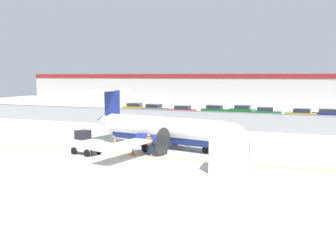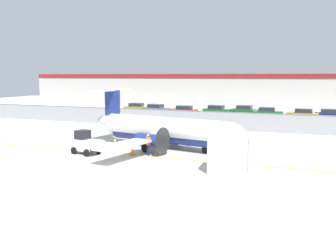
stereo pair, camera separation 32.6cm
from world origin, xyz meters
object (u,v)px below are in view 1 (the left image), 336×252
object	(u,v)px
ground_crew_worker	(149,143)
parked_car_3	(215,110)
cargo_container	(230,155)
parked_car_1	(155,109)
parked_car_7	(328,115)
traffic_cone_far_left	(213,161)
parked_car_5	(266,113)
traffic_cone_near_left	(133,151)
commuter_airplane	(166,130)
baggage_tug	(86,143)
parked_car_0	(135,108)
parked_car_2	(182,111)
parked_car_6	(301,114)
parked_car_4	(243,110)
traffic_cone_near_right	(115,141)

from	to	relation	value
ground_crew_worker	parked_car_3	bearing A→B (deg)	-148.97
cargo_container	parked_car_1	size ratio (longest dim) A/B	0.58
cargo_container	parked_car_7	size ratio (longest dim) A/B	0.59
traffic_cone_far_left	parked_car_5	distance (m)	30.32
parked_car_1	traffic_cone_near_left	bearing A→B (deg)	-62.70
commuter_airplane	parked_car_1	xyz separation A→B (m)	(-11.85, 25.33, -0.71)
traffic_cone_far_left	parked_car_5	world-z (taller)	parked_car_5
ground_crew_worker	parked_car_7	size ratio (longest dim) A/B	0.40
ground_crew_worker	parked_car_3	distance (m)	29.86
baggage_tug	parked_car_7	distance (m)	35.60
parked_car_3	ground_crew_worker	bearing A→B (deg)	-81.22
ground_crew_worker	parked_car_0	distance (m)	33.26
baggage_tug	parked_car_0	distance (m)	32.55
parked_car_5	parked_car_7	bearing A→B (deg)	-2.70
baggage_tug	parked_car_0	size ratio (longest dim) A/B	0.58
traffic_cone_near_left	baggage_tug	bearing A→B (deg)	-164.62
parked_car_3	parked_car_5	world-z (taller)	same
parked_car_5	cargo_container	bearing A→B (deg)	-91.37
parked_car_2	parked_car_5	distance (m)	12.32
cargo_container	parked_car_1	bearing A→B (deg)	116.75
parked_car_5	parked_car_7	size ratio (longest dim) A/B	1.01
ground_crew_worker	traffic_cone_near_left	distance (m)	1.43
baggage_tug	parked_car_1	xyz separation A→B (m)	(-6.71, 29.73, 0.04)
cargo_container	parked_car_3	distance (m)	33.73
parked_car_3	parked_car_6	size ratio (longest dim) A/B	1.00
parked_car_4	parked_car_7	size ratio (longest dim) A/B	1.00
traffic_cone_near_right	commuter_airplane	bearing A→B (deg)	-0.16
cargo_container	traffic_cone_far_left	distance (m)	2.01
traffic_cone_near_right	parked_car_3	bearing A→B (deg)	84.34
traffic_cone_near_left	parked_car_3	world-z (taller)	parked_car_3
baggage_tug	parked_car_4	size ratio (longest dim) A/B	0.59
ground_crew_worker	parked_car_6	world-z (taller)	same
baggage_tug	traffic_cone_near_left	distance (m)	3.80
ground_crew_worker	parked_car_3	world-z (taller)	same
parked_car_2	parked_car_3	world-z (taller)	same
cargo_container	parked_car_1	world-z (taller)	cargo_container
parked_car_1	ground_crew_worker	bearing A→B (deg)	-60.32
traffic_cone_far_left	parked_car_6	size ratio (longest dim) A/B	0.15
commuter_airplane	cargo_container	bearing A→B (deg)	-30.10
cargo_container	baggage_tug	bearing A→B (deg)	169.24
traffic_cone_near_right	parked_car_5	distance (m)	27.72
baggage_tug	parked_car_4	xyz separation A→B (m)	(6.85, 32.51, 0.04)
baggage_tug	parked_car_5	size ratio (longest dim) A/B	0.59
ground_crew_worker	traffic_cone_far_left	size ratio (longest dim) A/B	2.66
baggage_tug	traffic_cone_near_left	world-z (taller)	baggage_tug
cargo_container	parked_car_0	xyz separation A→B (m)	(-22.40, 32.17, -0.21)
parked_car_1	parked_car_3	xyz separation A→B (m)	(9.51, 1.38, 0.00)
baggage_tug	cargo_container	xyz separation A→B (m)	(11.77, -1.41, 0.24)
traffic_cone_near_right	parked_car_3	world-z (taller)	parked_car_3
traffic_cone_far_left	parked_car_1	world-z (taller)	parked_car_1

